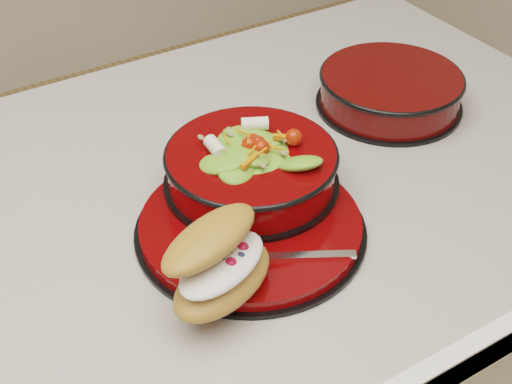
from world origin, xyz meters
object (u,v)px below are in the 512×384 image
salad_bowl (251,162)px  croissant (219,262)px  fork (284,256)px  extra_bowl (390,89)px  dinner_plate (251,226)px

salad_bowl → croissant: bearing=-131.7°
salad_bowl → croissant: salad_bowl is taller
salad_bowl → fork: 0.14m
salad_bowl → extra_bowl: bearing=14.9°
croissant → extra_bowl: bearing=5.4°
croissant → extra_bowl: croissant is taller
extra_bowl → croissant: bearing=-152.5°
croissant → fork: croissant is taller
croissant → fork: bearing=-19.4°
dinner_plate → fork: (-0.00, -0.07, 0.01)m
dinner_plate → salad_bowl: bearing=58.8°
dinner_plate → croissant: 0.13m
croissant → fork: size_ratio=1.10×
dinner_plate → extra_bowl: bearing=22.7°
dinner_plate → croissant: size_ratio=1.84×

